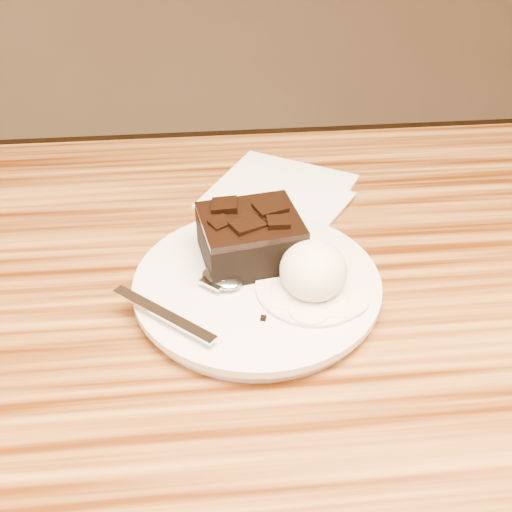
{
  "coord_description": "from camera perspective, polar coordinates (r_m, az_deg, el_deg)",
  "views": [
    {
      "loc": [
        -0.0,
        -0.4,
        1.14
      ],
      "look_at": [
        0.04,
        0.05,
        0.79
      ],
      "focal_mm": 42.3,
      "sensor_mm": 36.0,
      "label": 1
    }
  ],
  "objects": [
    {
      "name": "plate",
      "position": [
        0.59,
        0.09,
        -2.94
      ],
      "size": [
        0.24,
        0.24,
        0.02
      ],
      "primitive_type": "cylinder",
      "color": "silver",
      "rests_on": "dining_table"
    },
    {
      "name": "spoon",
      "position": [
        0.57,
        -3.24,
        -2.23
      ],
      "size": [
        0.15,
        0.14,
        0.01
      ],
      "primitive_type": null,
      "rotation": [
        0.0,
        0.0,
        0.85
      ],
      "color": "silver",
      "rests_on": "plate"
    },
    {
      "name": "ice_cream_scoop",
      "position": [
        0.56,
        5.46,
        -1.38
      ],
      "size": [
        0.06,
        0.07,
        0.05
      ],
      "primitive_type": "ellipsoid",
      "color": "white",
      "rests_on": "plate"
    },
    {
      "name": "napkin",
      "position": [
        0.75,
        2.19,
        6.25
      ],
      "size": [
        0.22,
        0.22,
        0.01
      ],
      "primitive_type": "cube",
      "rotation": [
        0.0,
        0.0,
        -0.54
      ],
      "color": "white",
      "rests_on": "dining_table"
    },
    {
      "name": "crumb_a",
      "position": [
        0.54,
        5.18,
        -5.5
      ],
      "size": [
        0.01,
        0.01,
        0.0
      ],
      "primitive_type": "cube",
      "rotation": [
        0.0,
        0.0,
        0.48
      ],
      "color": "black",
      "rests_on": "plate"
    },
    {
      "name": "crumb_d",
      "position": [
        0.54,
        0.7,
        -5.91
      ],
      "size": [
        0.01,
        0.01,
        0.0
      ],
      "primitive_type": "cube",
      "rotation": [
        0.0,
        0.0,
        1.29
      ],
      "color": "black",
      "rests_on": "plate"
    },
    {
      "name": "crumb_c",
      "position": [
        0.58,
        6.94,
        -2.37
      ],
      "size": [
        0.01,
        0.01,
        0.0
      ],
      "primitive_type": "cube",
      "rotation": [
        0.0,
        0.0,
        1.01
      ],
      "color": "black",
      "rests_on": "plate"
    },
    {
      "name": "melt_puddle",
      "position": [
        0.57,
        5.34,
        -3.02
      ],
      "size": [
        0.11,
        0.11,
        0.0
      ],
      "primitive_type": "cylinder",
      "color": "white",
      "rests_on": "plate"
    },
    {
      "name": "crumb_b",
      "position": [
        0.55,
        7.63,
        -4.89
      ],
      "size": [
        0.01,
        0.01,
        0.0
      ],
      "primitive_type": "cube",
      "rotation": [
        0.0,
        0.0,
        0.06
      ],
      "color": "black",
      "rests_on": "plate"
    },
    {
      "name": "brownie",
      "position": [
        0.59,
        -0.54,
        1.44
      ],
      "size": [
        0.11,
        0.1,
        0.04
      ],
      "primitive_type": "cube",
      "rotation": [
        0.0,
        0.0,
        0.16
      ],
      "color": "black",
      "rests_on": "plate"
    }
  ]
}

